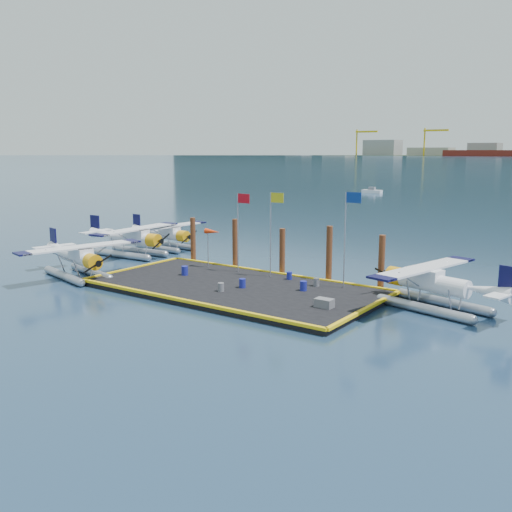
{
  "coord_description": "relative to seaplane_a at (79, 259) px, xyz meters",
  "views": [
    {
      "loc": [
        23.52,
        -30.36,
        9.64
      ],
      "look_at": [
        0.48,
        2.0,
        2.21
      ],
      "focal_mm": 40.0,
      "sensor_mm": 36.0,
      "label": 1
    }
  ],
  "objects": [
    {
      "name": "seaplane_d",
      "position": [
        24.42,
        7.09,
        0.02
      ],
      "size": [
        8.89,
        9.63,
        3.42
      ],
      "rotation": [
        0.0,
        0.0,
        1.34
      ],
      "color": "#9499A2",
      "rests_on": "ground"
    },
    {
      "name": "piling_3",
      "position": [
        16.43,
        9.09,
        0.68
      ],
      "size": [
        0.44,
        0.44,
        4.3
      ],
      "primitive_type": "cylinder",
      "color": "#4D2416",
      "rests_on": "ground"
    },
    {
      "name": "drum_4",
      "position": [
        16.73,
        6.77,
        -0.79
      ],
      "size": [
        0.4,
        0.4,
        0.56
      ],
      "primitive_type": "cylinder",
      "color": "slate",
      "rests_on": "dock"
    },
    {
      "name": "piling_4",
      "position": [
        20.43,
        9.09,
        0.53
      ],
      "size": [
        0.44,
        0.44,
        4.0
      ],
      "primitive_type": "cylinder",
      "color": "#4D2416",
      "rests_on": "ground"
    },
    {
      "name": "drum_0",
      "position": [
        6.95,
        4.16,
        -0.73
      ],
      "size": [
        0.49,
        0.49,
        0.69
      ],
      "primitive_type": "cylinder",
      "color": "navy",
      "rests_on": "dock"
    },
    {
      "name": "dock_bumpers",
      "position": [
        11.93,
        3.69,
        -0.98
      ],
      "size": [
        20.25,
        10.25,
        0.18
      ],
      "primitive_type": null,
      "color": "yellow",
      "rests_on": "dock"
    },
    {
      "name": "seaplane_a",
      "position": [
        0.0,
        0.0,
        0.0
      ],
      "size": [
        8.79,
        9.52,
        3.37
      ],
      "rotation": [
        0.0,
        0.0,
        -1.81
      ],
      "color": "#9499A2",
      "rests_on": "ground"
    },
    {
      "name": "drum_2",
      "position": [
        16.64,
        5.19,
        -0.75
      ],
      "size": [
        0.46,
        0.46,
        0.65
      ],
      "primitive_type": "cylinder",
      "color": "navy",
      "rests_on": "dock"
    },
    {
      "name": "piling_0",
      "position": [
        3.43,
        9.09,
        0.53
      ],
      "size": [
        0.44,
        0.44,
        4.0
      ],
      "primitive_type": "cylinder",
      "color": "#4D2416",
      "rests_on": "ground"
    },
    {
      "name": "piling_1",
      "position": [
        7.93,
        9.09,
        0.63
      ],
      "size": [
        0.44,
        0.44,
        4.2
      ],
      "primitive_type": "cylinder",
      "color": "#4D2416",
      "rests_on": "ground"
    },
    {
      "name": "drum_3",
      "position": [
        12.29,
        1.84,
        -0.78
      ],
      "size": [
        0.41,
        0.41,
        0.58
      ],
      "primitive_type": "cylinder",
      "color": "slate",
      "rests_on": "dock"
    },
    {
      "name": "flagpole_red",
      "position": [
        9.64,
        7.49,
        2.93
      ],
      "size": [
        1.14,
        0.08,
        6.0
      ],
      "color": "gray",
      "rests_on": "dock"
    },
    {
      "name": "flagpole_blue",
      "position": [
        18.63,
        7.49,
        3.22
      ],
      "size": [
        1.14,
        0.08,
        6.5
      ],
      "color": "gray",
      "rests_on": "dock"
    },
    {
      "name": "drum_1",
      "position": [
        12.83,
        3.5,
        -0.76
      ],
      "size": [
        0.44,
        0.44,
        0.62
      ],
      "primitive_type": "cylinder",
      "color": "navy",
      "rests_on": "dock"
    },
    {
      "name": "dock",
      "position": [
        11.93,
        3.69,
        -1.27
      ],
      "size": [
        20.0,
        10.0,
        0.4
      ],
      "primitive_type": "cube",
      "color": "black",
      "rests_on": "ground"
    },
    {
      "name": "seaplane_c",
      "position": [
        -3.5,
        13.07,
        -0.09
      ],
      "size": [
        8.12,
        8.94,
        3.18
      ],
      "rotation": [
        0.0,
        0.0,
        -1.63
      ],
      "color": "#9499A2",
      "rests_on": "ground"
    },
    {
      "name": "flagpole_yellow",
      "position": [
        12.63,
        7.49,
        3.04
      ],
      "size": [
        1.14,
        0.08,
        6.2
      ],
      "color": "gray",
      "rests_on": "dock"
    },
    {
      "name": "piling_2",
      "position": [
        12.43,
        9.09,
        0.43
      ],
      "size": [
        0.44,
        0.44,
        3.8
      ],
      "primitive_type": "cylinder",
      "color": "#4D2416",
      "rests_on": "ground"
    },
    {
      "name": "drum_5",
      "position": [
        14.09,
        7.48,
        -0.79
      ],
      "size": [
        0.4,
        0.4,
        0.56
      ],
      "primitive_type": "cylinder",
      "color": "navy",
      "rests_on": "dock"
    },
    {
      "name": "crate",
      "position": [
        19.74,
        2.38,
        -0.8
      ],
      "size": [
        1.06,
        0.71,
        0.53
      ],
      "primitive_type": "cube",
      "color": "slate",
      "rests_on": "dock"
    },
    {
      "name": "windsock",
      "position": [
        6.9,
        7.49,
        1.76
      ],
      "size": [
        1.4,
        0.44,
        3.12
      ],
      "color": "gray",
      "rests_on": "dock"
    },
    {
      "name": "ground",
      "position": [
        11.93,
        3.69,
        -1.47
      ],
      "size": [
        4000.0,
        4000.0,
        0.0
      ],
      "primitive_type": "plane",
      "color": "#182E49",
      "rests_on": "ground"
    },
    {
      "name": "seaplane_b",
      "position": [
        -3.47,
        8.67,
        0.05
      ],
      "size": [
        8.94,
        9.85,
        3.5
      ],
      "rotation": [
        0.0,
        0.0,
        -1.51
      ],
      "color": "#9499A2",
      "rests_on": "ground"
    }
  ]
}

